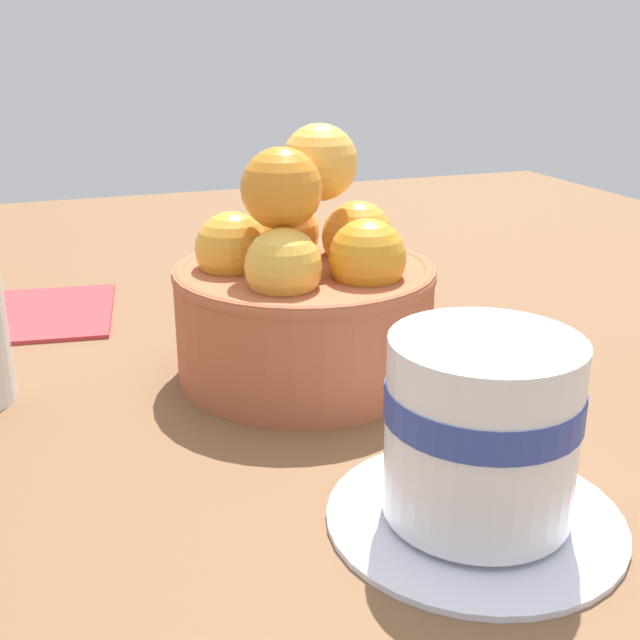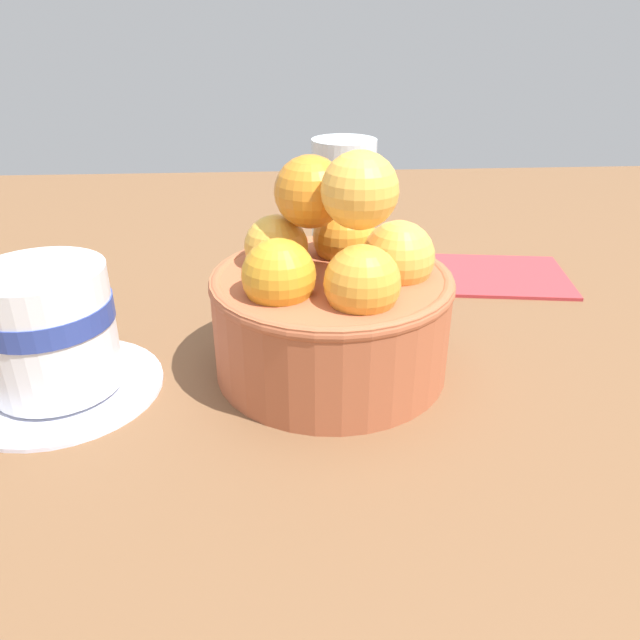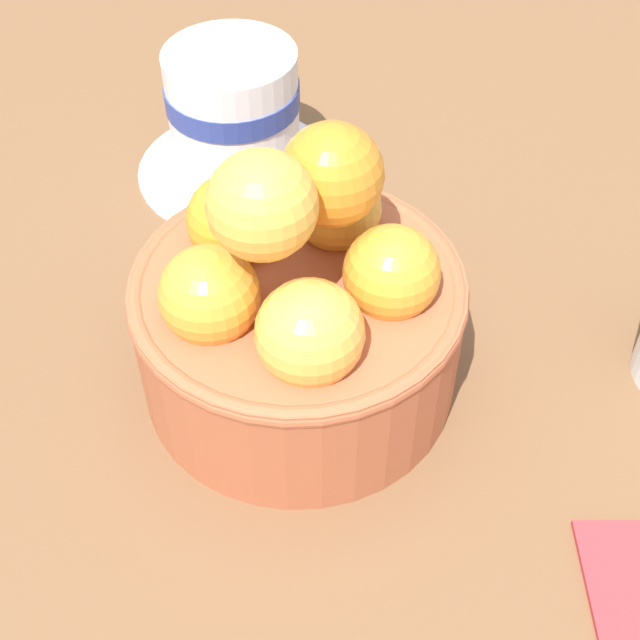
{
  "view_description": "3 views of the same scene",
  "coord_description": "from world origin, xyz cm",
  "px_view_note": "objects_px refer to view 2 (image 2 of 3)",
  "views": [
    {
      "loc": [
        43.29,
        -14.59,
        19.92
      ],
      "look_at": [
        0.63,
        0.77,
        3.63
      ],
      "focal_mm": 44.23,
      "sensor_mm": 36.0,
      "label": 1
    },
    {
      "loc": [
        3.06,
        36.21,
        22.11
      ],
      "look_at": [
        0.69,
        -1.02,
        3.2
      ],
      "focal_mm": 34.07,
      "sensor_mm": 36.0,
      "label": 2
    },
    {
      "loc": [
        -29.01,
        3.13,
        35.62
      ],
      "look_at": [
        0.59,
        -1.14,
        3.56
      ],
      "focal_mm": 49.75,
      "sensor_mm": 36.0,
      "label": 3
    }
  ],
  "objects_px": {
    "terracotta_bowl": "(332,299)",
    "water_glass": "(343,203)",
    "coffee_cup": "(50,335)",
    "folded_napkin": "(499,274)"
  },
  "relations": [
    {
      "from": "terracotta_bowl",
      "to": "coffee_cup",
      "type": "distance_m",
      "value": 0.18
    },
    {
      "from": "terracotta_bowl",
      "to": "coffee_cup",
      "type": "bearing_deg",
      "value": 5.55
    },
    {
      "from": "folded_napkin",
      "to": "terracotta_bowl",
      "type": "bearing_deg",
      "value": 41.74
    },
    {
      "from": "terracotta_bowl",
      "to": "coffee_cup",
      "type": "xyz_separation_m",
      "value": [
        0.18,
        0.02,
        -0.01
      ]
    },
    {
      "from": "water_glass",
      "to": "folded_napkin",
      "type": "bearing_deg",
      "value": 160.99
    },
    {
      "from": "terracotta_bowl",
      "to": "folded_napkin",
      "type": "distance_m",
      "value": 0.23
    },
    {
      "from": "terracotta_bowl",
      "to": "water_glass",
      "type": "xyz_separation_m",
      "value": [
        -0.03,
        -0.2,
        0.01
      ]
    },
    {
      "from": "terracotta_bowl",
      "to": "coffee_cup",
      "type": "relative_size",
      "value": 1.23
    },
    {
      "from": "terracotta_bowl",
      "to": "folded_napkin",
      "type": "bearing_deg",
      "value": -138.26
    },
    {
      "from": "terracotta_bowl",
      "to": "folded_napkin",
      "type": "relative_size",
      "value": 1.29
    }
  ]
}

